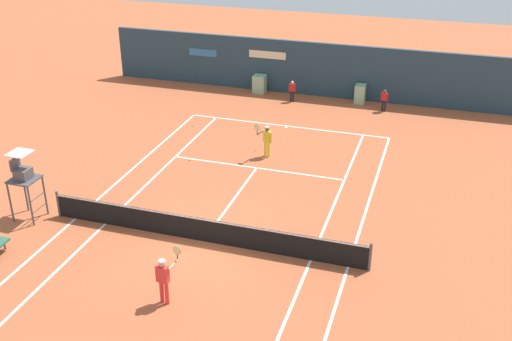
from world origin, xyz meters
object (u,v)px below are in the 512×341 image
player_near_side (164,277)px  tennis_ball_near_service_line (190,160)px  player_on_baseline (267,138)px  tennis_ball_mid_court (193,125)px  ball_kid_right_post (384,99)px  tennis_ball_by_sideline (256,150)px  umpire_chair (23,176)px  ball_kid_left_post (292,90)px

player_near_side → tennis_ball_near_service_line: (-3.40, 9.84, -0.93)m
player_on_baseline → tennis_ball_mid_court: 5.53m
ball_kid_right_post → tennis_ball_by_sideline: ball_kid_right_post is taller
umpire_chair → tennis_ball_near_service_line: umpire_chair is taller
ball_kid_left_post → tennis_ball_mid_court: size_ratio=18.24×
umpire_chair → player_near_side: size_ratio=1.52×
umpire_chair → ball_kid_left_post: (6.27, 15.93, -1.08)m
tennis_ball_near_service_line → player_on_baseline: bearing=24.9°
player_near_side → ball_kid_left_post: size_ratio=1.47×
tennis_ball_near_service_line → ball_kid_right_post: bearing=50.2°
ball_kid_right_post → tennis_ball_by_sideline: (-5.11, -7.29, -0.69)m
player_on_baseline → ball_kid_right_post: size_ratio=1.40×
player_near_side → tennis_ball_mid_court: (-4.98, 13.87, -0.93)m
player_on_baseline → tennis_ball_mid_court: bearing=-11.7°
ball_kid_right_post → tennis_ball_near_service_line: 12.07m
tennis_ball_near_service_line → player_near_side: bearing=-70.9°
ball_kid_right_post → ball_kid_left_post: bearing=9.7°
umpire_chair → ball_kid_right_post: bearing=144.1°
ball_kid_left_post → tennis_ball_mid_court: bearing=46.6°
ball_kid_left_post → tennis_ball_by_sideline: ball_kid_left_post is taller
umpire_chair → ball_kid_left_post: size_ratio=2.23×
player_on_baseline → player_near_side: bearing=106.7°
ball_kid_right_post → tennis_ball_mid_court: 10.68m
umpire_chair → ball_kid_right_post: 19.69m
umpire_chair → player_near_side: umpire_chair is taller
player_near_side → tennis_ball_near_service_line: player_near_side is taller
player_on_baseline → player_near_side: size_ratio=0.97×
ball_kid_right_post → tennis_ball_by_sideline: 8.93m
player_on_baseline → tennis_ball_by_sideline: (-0.65, 0.45, -0.88)m
umpire_chair → ball_kid_left_post: 17.15m
player_on_baseline → ball_kid_right_post: player_on_baseline is taller
ball_kid_left_post → umpire_chair: bearing=62.8°
ball_kid_right_post → tennis_ball_mid_court: ball_kid_right_post is taller
ball_kid_left_post → ball_kid_right_post: ball_kid_right_post is taller
tennis_ball_mid_court → tennis_ball_near_service_line: size_ratio=1.00×
ball_kid_right_post → player_on_baseline: bearing=69.8°
player_on_baseline → tennis_ball_by_sideline: player_on_baseline is taller
player_near_side → tennis_ball_mid_court: player_near_side is taller
tennis_ball_by_sideline → tennis_ball_mid_court: size_ratio=1.00×
umpire_chair → player_on_baseline: (7.06, 8.18, -0.87)m
player_on_baseline → ball_kid_left_post: size_ratio=1.42×
umpire_chair → player_near_side: 7.92m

